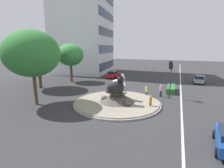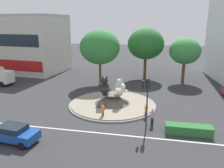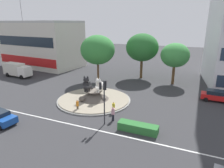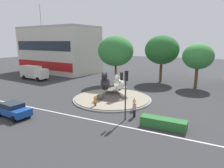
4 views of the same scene
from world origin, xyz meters
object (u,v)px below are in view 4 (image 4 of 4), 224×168
Objects in this scene: pedestrian_orange_shirt at (95,101)px; delivery_box_truck at (34,72)px; pedestrian_pink_shirt at (134,109)px; cat_statue_black at (105,82)px; hatchback_near_shophouse at (13,109)px; third_tree_left at (116,51)px; cat_statue_white at (119,84)px; second_tree_near_tower at (198,56)px; traffic_light_mast at (125,84)px; pedestrian_yellow_shirt at (134,104)px; shophouse_block at (59,50)px; broadleaf_tree_behind_island at (162,50)px.

pedestrian_orange_shirt is 0.23× the size of delivery_box_truck.
pedestrian_orange_shirt is 5.45m from pedestrian_pink_shirt.
cat_statue_black is 12.09m from hatchback_near_shophouse.
third_tree_left is 15.14m from pedestrian_orange_shirt.
hatchback_near_shophouse is at bearing -45.47° from cat_statue_black.
cat_statue_black reaches higher than pedestrian_pink_shirt.
second_tree_near_tower reaches higher than cat_statue_white.
traffic_light_mast is 0.76× the size of delivery_box_truck.
pedestrian_pink_shirt is 2.09m from pedestrian_yellow_shirt.
cat_statue_white is 7.25m from traffic_light_mast.
hatchback_near_shophouse is (-11.22, -4.75, -3.00)m from traffic_light_mast.
traffic_light_mast is 37.59m from shophouse_block.
cat_statue_black reaches higher than hatchback_near_shophouse.
traffic_light_mast is 3.17m from pedestrian_pink_shirt.
shophouse_block is at bearing -143.75° from cat_statue_black.
broadleaf_tree_behind_island reaches higher than second_tree_near_tower.
cat_statue_white is at bearing 61.06° from hatchback_near_shophouse.
third_tree_left is (20.71, -8.06, 0.45)m from shophouse_block.
pedestrian_yellow_shirt is (8.46, -12.30, -5.51)m from third_tree_left.
pedestrian_yellow_shirt is (4.66, 1.28, -0.01)m from pedestrian_orange_shirt.
cat_statue_white is 1.30× the size of pedestrian_pink_shirt.
traffic_light_mast is at bearing 16.26° from pedestrian_pink_shirt.
third_tree_left reaches higher than second_tree_near_tower.
cat_statue_white reaches higher than pedestrian_yellow_shirt.
shophouse_block is (-25.72, 17.32, 3.48)m from cat_statue_white.
hatchback_near_shophouse is 22.63m from delivery_box_truck.
third_tree_left is (-3.05, 9.61, 3.87)m from cat_statue_black.
pedestrian_yellow_shirt reaches higher than hatchback_near_shophouse.
cat_statue_white is 0.11× the size of shophouse_block.
second_tree_near_tower is at bearing -179.02° from pedestrian_orange_shirt.
pedestrian_orange_shirt is at bearing 74.23° from pedestrian_yellow_shirt.
traffic_light_mast is 0.57× the size of third_tree_left.
shophouse_block is 5.00× the size of hatchback_near_shophouse.
broadleaf_tree_behind_island is 27.23m from delivery_box_truck.
shophouse_block is 12.63m from delivery_box_truck.
pedestrian_orange_shirt reaches higher than hatchback_near_shophouse.
broadleaf_tree_behind_island is 19.30m from pedestrian_yellow_shirt.
delivery_box_truck reaches higher than hatchback_near_shophouse.
broadleaf_tree_behind_island is (4.04, 15.73, 3.98)m from cat_statue_black.
traffic_light_mast is at bearing -86.04° from broadleaf_tree_behind_island.
second_tree_near_tower is 1.13× the size of delivery_box_truck.
second_tree_near_tower is 0.85× the size of third_tree_left.
pedestrian_orange_shirt is 23.97m from delivery_box_truck.
cat_statue_black is 1.11× the size of cat_statue_white.
pedestrian_yellow_shirt is at bearing -13.96° from delivery_box_truck.
delivery_box_truck is (-26.50, 11.91, -2.24)m from traffic_light_mast.
second_tree_near_tower is 19.64m from pedestrian_pink_shirt.
third_tree_left reaches higher than hatchback_near_shophouse.
pedestrian_pink_shirt is 13.24m from hatchback_near_shophouse.
traffic_light_mast is 3.30× the size of pedestrian_orange_shirt.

